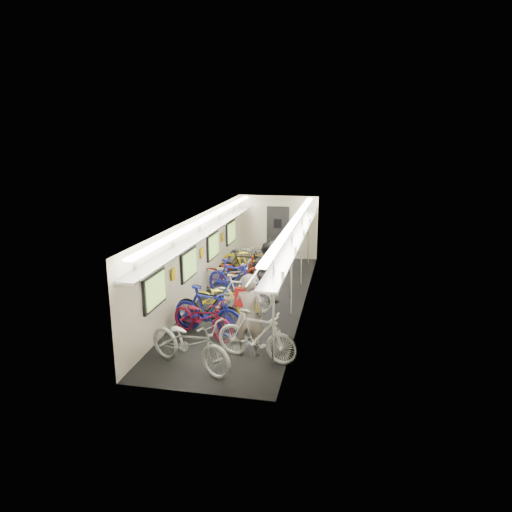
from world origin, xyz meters
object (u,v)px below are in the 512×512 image
at_px(passenger_near, 248,315).
at_px(passenger_mid, 267,272).
at_px(backpack, 241,297).
at_px(bicycle_0, 190,343).
at_px(bicycle_1, 208,311).

bearing_deg(passenger_near, passenger_mid, -90.81).
bearing_deg(passenger_near, backpack, -5.22).
distance_m(passenger_near, backpack, 0.41).
bearing_deg(bicycle_0, bicycle_1, 29.06).
bearing_deg(bicycle_1, bicycle_0, -158.78).
distance_m(bicycle_0, passenger_mid, 4.29).
bearing_deg(bicycle_0, passenger_near, -27.72).
relative_size(bicycle_1, passenger_near, 1.06).
relative_size(passenger_near, passenger_mid, 1.06).
relative_size(bicycle_0, bicycle_1, 1.09).
distance_m(bicycle_1, passenger_near, 1.47).
distance_m(bicycle_1, passenger_mid, 2.74).
relative_size(bicycle_0, passenger_near, 1.16).
bearing_deg(bicycle_1, backpack, -114.51).
xyz_separation_m(bicycle_0, passenger_near, (1.00, 0.79, 0.35)).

